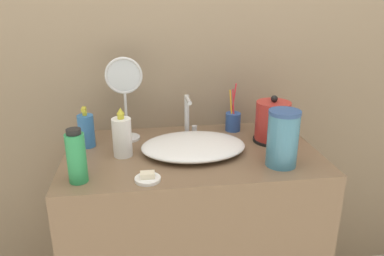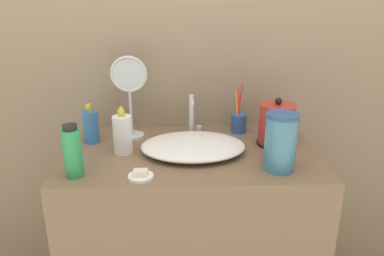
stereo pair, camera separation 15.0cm
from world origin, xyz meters
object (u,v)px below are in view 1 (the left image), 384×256
(toothbrush_cup, at_px, (233,121))
(shampoo_bottle, at_px, (122,136))
(faucet, at_px, (188,114))
(lotion_bottle, at_px, (86,130))
(electric_kettle, at_px, (272,123))
(water_pitcher, at_px, (283,138))
(mouthwash_bottle, at_px, (76,157))
(vanity_mirror, at_px, (125,93))

(toothbrush_cup, distance_m, shampoo_bottle, 0.55)
(faucet, xyz_separation_m, lotion_bottle, (-0.44, -0.07, -0.03))
(electric_kettle, height_order, water_pitcher, water_pitcher)
(electric_kettle, distance_m, lotion_bottle, 0.79)
(lotion_bottle, height_order, mouthwash_bottle, mouthwash_bottle)
(toothbrush_cup, relative_size, vanity_mirror, 0.61)
(toothbrush_cup, relative_size, shampoo_bottle, 1.12)
(electric_kettle, distance_m, toothbrush_cup, 0.21)
(electric_kettle, relative_size, mouthwash_bottle, 1.08)
(lotion_bottle, distance_m, mouthwash_bottle, 0.32)
(toothbrush_cup, distance_m, water_pitcher, 0.41)
(shampoo_bottle, distance_m, water_pitcher, 0.61)
(toothbrush_cup, distance_m, lotion_bottle, 0.66)
(toothbrush_cup, height_order, vanity_mirror, vanity_mirror)
(mouthwash_bottle, relative_size, water_pitcher, 0.89)
(electric_kettle, height_order, toothbrush_cup, toothbrush_cup)
(lotion_bottle, height_order, vanity_mirror, vanity_mirror)
(faucet, relative_size, lotion_bottle, 1.07)
(toothbrush_cup, height_order, lotion_bottle, toothbrush_cup)
(lotion_bottle, relative_size, water_pitcher, 0.81)
(electric_kettle, distance_m, mouthwash_bottle, 0.82)
(faucet, relative_size, water_pitcher, 0.87)
(electric_kettle, bearing_deg, mouthwash_bottle, -161.41)
(electric_kettle, distance_m, shampoo_bottle, 0.64)
(lotion_bottle, bearing_deg, electric_kettle, -3.87)
(lotion_bottle, height_order, water_pitcher, water_pitcher)
(water_pitcher, bearing_deg, lotion_bottle, 158.70)
(toothbrush_cup, bearing_deg, electric_kettle, -49.24)
(lotion_bottle, xyz_separation_m, vanity_mirror, (0.17, 0.06, 0.14))
(vanity_mirror, bearing_deg, shampoo_bottle, -94.33)
(mouthwash_bottle, height_order, vanity_mirror, vanity_mirror)
(faucet, xyz_separation_m, vanity_mirror, (-0.27, -0.01, 0.11))
(vanity_mirror, bearing_deg, water_pitcher, -31.30)
(electric_kettle, relative_size, vanity_mirror, 0.57)
(faucet, bearing_deg, toothbrush_cup, 8.93)
(faucet, height_order, vanity_mirror, vanity_mirror)
(lotion_bottle, relative_size, vanity_mirror, 0.48)
(toothbrush_cup, bearing_deg, vanity_mirror, -175.23)
(toothbrush_cup, relative_size, water_pitcher, 1.04)
(toothbrush_cup, height_order, shampoo_bottle, toothbrush_cup)
(toothbrush_cup, bearing_deg, faucet, -171.07)
(faucet, distance_m, lotion_bottle, 0.44)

